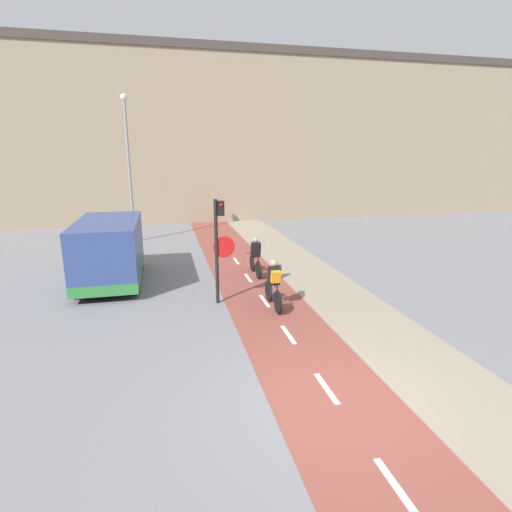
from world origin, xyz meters
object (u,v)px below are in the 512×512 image
Objects in this scene: traffic_light_pole at (219,240)px; cyclist_near at (274,285)px; van at (110,252)px; cyclist_far at (255,258)px; street_lamp_far at (128,155)px.

traffic_light_pole reaches higher than cyclist_near.
cyclist_near is 0.38× the size of van.
cyclist_near reaches higher than cyclist_far.
cyclist_near is at bearing -36.54° from van.
van is at bearing 176.49° from cyclist_far.
traffic_light_pole is 0.44× the size of street_lamp_far.
cyclist_far is at bearing -3.51° from van.
traffic_light_pole is at bearing 151.81° from cyclist_near.
traffic_light_pole is 1.89× the size of cyclist_near.
cyclist_near is 3.44m from cyclist_far.
traffic_light_pole is 2.15m from cyclist_near.
van reaches higher than cyclist_near.
traffic_light_pole is at bearing -39.64° from van.
traffic_light_pole is 0.71× the size of van.
street_lamp_far reaches higher than van.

